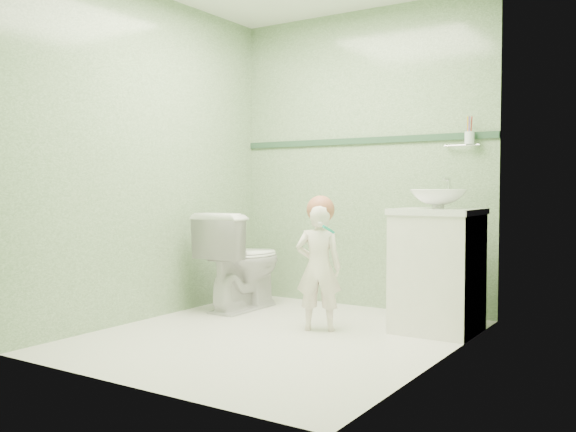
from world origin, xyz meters
The scene contains 12 objects.
ground centered at (0.00, 0.00, 0.00)m, with size 2.50×2.50×0.00m, color white.
room_shell centered at (0.00, 0.00, 1.20)m, with size 2.50×2.54×2.40m.
trim_stripe centered at (0.00, 1.24, 1.35)m, with size 2.20×0.02×0.05m, color #2B4C35.
vanity centered at (0.84, 0.70, 0.40)m, with size 0.52×0.50×0.80m, color white.
counter centered at (0.84, 0.70, 0.81)m, with size 0.54×0.52×0.04m, color white.
basin centered at (0.84, 0.70, 0.89)m, with size 0.37×0.37×0.13m, color white.
faucet centered at (0.84, 0.89, 0.97)m, with size 0.03×0.13×0.18m.
cup_holder centered at (0.89, 1.18, 1.33)m, with size 0.26×0.07×0.21m.
toilet centered at (-0.74, 0.62, 0.39)m, with size 0.44×0.76×0.78m, color white.
toddler centered at (0.15, 0.30, 0.43)m, with size 0.31×0.21×0.86m, color white.
hair_cap centered at (0.15, 0.33, 0.82)m, with size 0.19×0.19×0.19m, color #A75F44.
teal_toothbrush centered at (0.27, 0.22, 0.70)m, with size 0.10×0.14×0.08m.
Camera 1 is at (2.26, -3.35, 0.96)m, focal length 39.04 mm.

